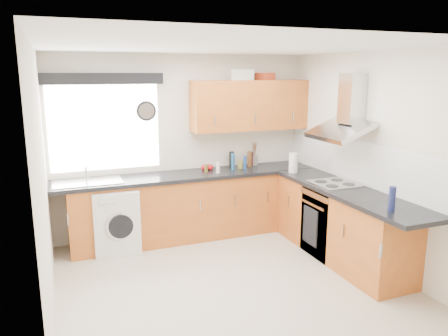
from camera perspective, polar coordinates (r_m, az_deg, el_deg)
name	(u,v)px	position (r m, az deg, el deg)	size (l,w,h in m)	color
ground_plane	(231,284)	(4.92, 0.93, -14.86)	(3.60, 3.60, 0.00)	beige
ceiling	(232,46)	(4.39, 1.05, 15.59)	(3.60, 3.60, 0.02)	white
wall_back	(183,146)	(6.17, -5.40, 2.94)	(3.60, 0.02, 2.50)	silver
wall_front	(336,229)	(2.98, 14.42, -7.71)	(3.60, 0.02, 2.50)	silver
wall_left	(43,189)	(4.17, -22.54, -2.50)	(0.02, 3.60, 2.50)	silver
wall_right	(373,160)	(5.43, 18.85, 1.04)	(0.02, 3.60, 2.50)	silver
window	(105,128)	(5.91, -15.29, 5.09)	(1.40, 0.02, 1.10)	silver
window_blind	(103,79)	(5.78, -15.54, 11.19)	(1.50, 0.18, 0.14)	black
splashback	(355,161)	(5.66, 16.78, 0.90)	(0.01, 3.00, 0.54)	white
base_cab_back	(183,208)	(6.06, -5.39, -5.22)	(3.00, 0.58, 0.86)	#9E4E1B
base_cab_corner	(285,196)	(6.65, 8.03, -3.69)	(0.60, 0.60, 0.86)	#9E4E1B
base_cab_right	(340,225)	(5.57, 14.97, -7.17)	(0.58, 2.10, 0.86)	#9E4E1B
worktop_back	(190,175)	(5.95, -4.53, -0.97)	(3.60, 0.62, 0.05)	black
worktop_right	(350,192)	(5.32, 16.10, -3.03)	(0.62, 2.42, 0.05)	black
sink	(87,179)	(5.71, -17.41, -1.41)	(0.84, 0.46, 0.10)	#B4B4B4
oven	(333,221)	(5.68, 13.99, -6.78)	(0.56, 0.58, 0.85)	black
hob_plate	(335,183)	(5.55, 14.25, -1.97)	(0.52, 0.52, 0.01)	#B4B4B4
extractor_hood	(345,114)	(5.46, 15.59, 6.84)	(0.52, 0.78, 0.66)	#B4B4B4
upper_cabinets	(250,105)	(6.27, 3.41, 8.19)	(1.70, 0.35, 0.70)	#9E4E1B
washing_machine	(118,219)	(5.79, -13.72, -6.55)	(0.56, 0.54, 0.82)	silver
wall_clock	(147,111)	(5.96, -10.09, 7.33)	(0.27, 0.27, 0.04)	black
casserole	(239,75)	(6.28, 1.94, 12.07)	(0.35, 0.25, 0.15)	silver
storage_box	(265,76)	(6.40, 5.39, 11.83)	(0.22, 0.18, 0.10)	#A53519
utensil_pot	(254,160)	(6.49, 3.98, 1.01)	(0.10, 0.10, 0.14)	slate
kitchen_roll	(293,163)	(6.05, 9.05, 0.67)	(0.12, 0.12, 0.27)	silver
tomato_cluster	(207,167)	(6.17, -2.21, 0.11)	(0.15, 0.15, 0.07)	red
jar_0	(231,159)	(6.33, 0.98, 1.16)	(0.07, 0.07, 0.23)	black
jar_1	(250,159)	(6.38, 3.35, 1.19)	(0.06, 0.06, 0.22)	brown
jar_2	(251,159)	(6.46, 3.52, 1.21)	(0.07, 0.07, 0.19)	#3C1518
jar_3	(206,168)	(6.02, -2.35, -0.05)	(0.05, 0.05, 0.10)	brown
jar_4	(218,168)	(5.94, -0.79, 0.05)	(0.05, 0.05, 0.15)	#BFAFA3
jar_5	(245,163)	(6.20, 2.73, 0.70)	(0.04, 0.04, 0.18)	navy
jar_6	(240,164)	(6.25, 2.16, 0.46)	(0.07, 0.07, 0.11)	olive
jar_7	(233,161)	(6.14, 1.17, 0.86)	(0.05, 0.05, 0.24)	navy
bottle_0	(392,199)	(4.60, 21.09, -3.82)	(0.07, 0.07, 0.25)	#161C4B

